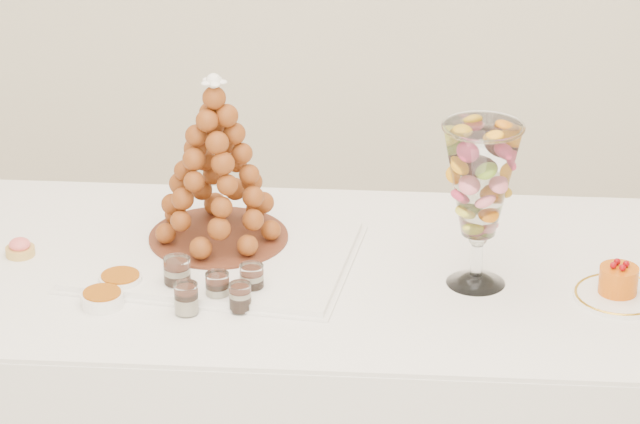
{
  "coord_description": "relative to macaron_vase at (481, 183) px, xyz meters",
  "views": [
    {
      "loc": [
        0.25,
        -2.78,
        2.35
      ],
      "look_at": [
        0.01,
        0.22,
        0.94
      ],
      "focal_mm": 85.0,
      "sensor_mm": 36.0,
      "label": 1
    }
  ],
  "objects": [
    {
      "name": "ramekin_front",
      "position": [
        -0.78,
        -0.16,
        -0.22
      ],
      "size": [
        0.09,
        0.09,
        0.03
      ],
      "primitive_type": "cylinder",
      "color": "white",
      "rests_on": "buffet_table"
    },
    {
      "name": "croquembouche",
      "position": [
        -0.58,
        0.13,
        -0.03
      ],
      "size": [
        0.32,
        0.32,
        0.39
      ],
      "rotation": [
        0.0,
        0.0,
        0.16
      ],
      "color": "#5F2B18",
      "rests_on": "lace_tray"
    },
    {
      "name": "verrine_e",
      "position": [
        -0.49,
        -0.17,
        -0.21
      ],
      "size": [
        0.06,
        0.06,
        0.06
      ],
      "primitive_type": "cylinder",
      "rotation": [
        0.0,
        0.0,
        -0.22
      ],
      "color": "white",
      "rests_on": "buffet_table"
    },
    {
      "name": "ramekin_back",
      "position": [
        -0.76,
        -0.09,
        -0.22
      ],
      "size": [
        0.09,
        0.09,
        0.03
      ],
      "primitive_type": "cylinder",
      "color": "white",
      "rests_on": "buffet_table"
    },
    {
      "name": "verrine_d",
      "position": [
        -0.6,
        -0.18,
        -0.2
      ],
      "size": [
        0.06,
        0.06,
        0.07
      ],
      "primitive_type": "cylinder",
      "rotation": [
        0.0,
        0.0,
        0.18
      ],
      "color": "white",
      "rests_on": "buffet_table"
    },
    {
      "name": "macaron_vase",
      "position": [
        0.0,
        0.0,
        0.0
      ],
      "size": [
        0.17,
        0.17,
        0.36
      ],
      "color": "white",
      "rests_on": "buffet_table"
    },
    {
      "name": "verrine_c",
      "position": [
        -0.48,
        -0.09,
        -0.2
      ],
      "size": [
        0.06,
        0.06,
        0.07
      ],
      "primitive_type": "cylinder",
      "rotation": [
        0.0,
        0.0,
        0.13
      ],
      "color": "white",
      "rests_on": "buffet_table"
    },
    {
      "name": "lace_tray",
      "position": [
        -0.58,
        0.06,
        -0.23
      ],
      "size": [
        0.64,
        0.51,
        0.02
      ],
      "primitive_type": "cube",
      "rotation": [
        0.0,
        0.0,
        -0.13
      ],
      "color": "white",
      "rests_on": "buffet_table"
    },
    {
      "name": "verrine_b",
      "position": [
        -0.54,
        -0.13,
        -0.2
      ],
      "size": [
        0.06,
        0.06,
        0.07
      ],
      "primitive_type": "cylinder",
      "rotation": [
        0.0,
        0.0,
        -0.12
      ],
      "color": "white",
      "rests_on": "buffet_table"
    },
    {
      "name": "pink_tart",
      "position": [
        -1.02,
        0.05,
        -0.22
      ],
      "size": [
        0.07,
        0.07,
        0.04
      ],
      "color": "tan",
      "rests_on": "buffet_table"
    },
    {
      "name": "cake_plate",
      "position": [
        0.3,
        -0.04,
        -0.23
      ],
      "size": [
        0.2,
        0.2,
        0.01
      ],
      "primitive_type": "cylinder",
      "color": "white",
      "rests_on": "buffet_table"
    },
    {
      "name": "verrine_a",
      "position": [
        -0.64,
        -0.09,
        -0.2
      ],
      "size": [
        0.06,
        0.06,
        0.08
      ],
      "primitive_type": "cylinder",
      "rotation": [
        0.0,
        0.0,
        0.1
      ],
      "color": "white",
      "rests_on": "buffet_table"
    },
    {
      "name": "mousse_cake",
      "position": [
        0.3,
        -0.04,
        -0.2
      ],
      "size": [
        0.08,
        0.08,
        0.07
      ],
      "color": "#D65B09",
      "rests_on": "cake_plate"
    }
  ]
}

